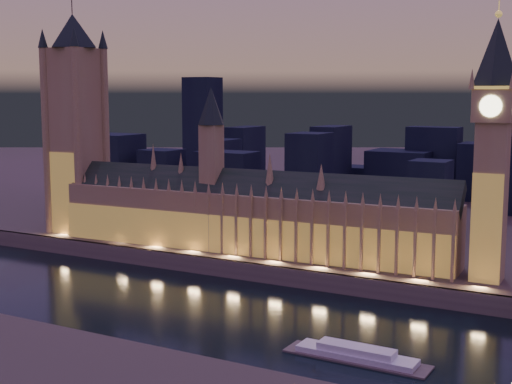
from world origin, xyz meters
The scene contains 8 objects.
ground_plane centered at (0.00, 0.00, 0.00)m, with size 2000.00×2000.00×0.00m, color black.
north_bank centered at (0.00, 520.00, 4.00)m, with size 2000.00×960.00×8.00m, color #3F3E30.
embankment_wall centered at (0.00, 41.00, 4.00)m, with size 2000.00×2.50×8.00m, color #514848.
palace_of_westminster centered at (-4.43, 61.74, 26.37)m, with size 202.00×29.26×78.00m.
victoria_tower centered at (-110.00, 61.93, 72.09)m, with size 31.68×31.68×128.87m.
elizabeth_tower centered at (108.00, 61.92, 69.55)m, with size 18.00×18.00×110.33m.
river_boat centered at (85.70, -26.39, 1.56)m, with size 47.05×11.86×4.50m.
city_backdrop centered at (29.45, 246.39, 31.40)m, with size 463.42×215.63×89.05m.
Camera 1 is at (161.32, -229.57, 82.94)m, focal length 50.00 mm.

